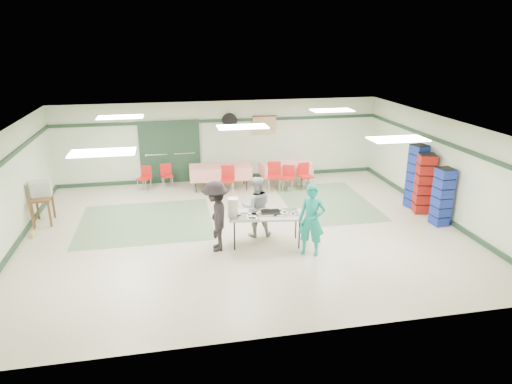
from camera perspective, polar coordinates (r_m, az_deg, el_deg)
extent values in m
plane|color=beige|center=(11.86, -1.57, -4.67)|extent=(11.00, 11.00, 0.00)
plane|color=silver|center=(11.06, -1.70, 8.25)|extent=(11.00, 11.00, 0.00)
plane|color=beige|center=(15.70, -4.40, 6.39)|extent=(11.00, 0.00, 11.00)
plane|color=beige|center=(7.31, 4.34, -8.86)|extent=(11.00, 0.00, 11.00)
plane|color=beige|center=(11.84, -28.88, -0.18)|extent=(0.00, 9.00, 9.00)
plane|color=beige|center=(13.40, 22.27, 2.81)|extent=(0.00, 9.00, 9.00)
cube|color=#1E3725|center=(15.53, -4.45, 8.89)|extent=(11.00, 0.06, 0.10)
cube|color=#1E3725|center=(16.00, -4.27, 1.85)|extent=(11.00, 0.06, 0.12)
cube|color=#1E3725|center=(11.65, -29.28, 3.09)|extent=(0.06, 9.00, 0.10)
cube|color=#1E3725|center=(12.27, -27.79, -5.87)|extent=(0.06, 9.00, 0.12)
cube|color=#1E3725|center=(13.22, 22.53, 5.72)|extent=(0.06, 9.00, 0.10)
cube|color=#1E3725|center=(13.77, 21.50, -2.35)|extent=(0.06, 9.00, 0.12)
cube|color=#617E5C|center=(12.67, -13.59, -3.63)|extent=(3.50, 3.00, 0.01)
cube|color=#617E5C|center=(13.89, 8.83, -1.27)|extent=(2.50, 3.50, 0.01)
cube|color=gray|center=(15.61, -12.41, 4.80)|extent=(0.90, 0.06, 2.10)
cube|color=gray|center=(15.61, -8.92, 5.02)|extent=(0.90, 0.06, 2.10)
cube|color=#1E3725|center=(15.59, -10.68, 4.89)|extent=(2.00, 0.03, 2.15)
cylinder|color=black|center=(15.54, -3.32, 8.92)|extent=(0.50, 0.10, 0.50)
cube|color=tan|center=(15.78, 1.05, 8.36)|extent=(0.80, 0.02, 0.60)
cube|color=#BCBBB6|center=(10.76, 1.28, -2.95)|extent=(1.83, 0.94, 0.04)
cylinder|color=black|center=(10.62, -2.70, -5.51)|extent=(0.04, 0.04, 0.72)
cylinder|color=black|center=(10.73, 5.43, -5.29)|extent=(0.04, 0.04, 0.72)
cylinder|color=black|center=(11.14, -2.74, -4.30)|extent=(0.04, 0.04, 0.72)
cylinder|color=black|center=(11.25, 5.00, -4.11)|extent=(0.04, 0.04, 0.72)
cube|color=silver|center=(10.86, 3.88, -2.59)|extent=(0.61, 0.49, 0.02)
cube|color=silver|center=(10.81, 0.58, -2.65)|extent=(0.59, 0.48, 0.02)
cube|color=silver|center=(10.56, -1.37, -3.19)|extent=(0.68, 0.55, 0.02)
cube|color=black|center=(10.76, 1.79, -2.60)|extent=(0.48, 0.34, 0.08)
cube|color=white|center=(10.61, -2.91, -1.91)|extent=(0.27, 0.25, 0.44)
imported|color=teal|center=(10.33, 6.97, -3.52)|extent=(0.72, 0.63, 1.66)
imported|color=#999A9F|center=(11.22, 0.06, -1.84)|extent=(0.77, 0.62, 1.54)
imported|color=black|center=(10.50, -5.04, -3.06)|extent=(0.70, 1.12, 1.66)
cube|color=red|center=(15.22, 3.77, 3.64)|extent=(1.74, 0.88, 0.05)
cube|color=red|center=(15.27, 3.75, 2.95)|extent=(1.74, 0.90, 0.40)
cylinder|color=black|center=(14.85, 1.57, 1.75)|extent=(0.04, 0.04, 0.72)
cylinder|color=black|center=(15.33, 6.55, 2.19)|extent=(0.04, 0.04, 0.72)
cylinder|color=black|center=(15.36, 0.92, 2.35)|extent=(0.04, 0.04, 0.72)
cylinder|color=black|center=(15.82, 5.77, 2.75)|extent=(0.04, 0.04, 0.72)
cube|color=red|center=(14.83, -4.50, 3.20)|extent=(1.99, 0.91, 0.05)
cube|color=red|center=(14.88, -4.48, 2.50)|extent=(1.99, 0.93, 0.40)
cylinder|color=black|center=(14.58, -7.54, 1.25)|extent=(0.04, 0.04, 0.72)
cylinder|color=black|center=(14.71, -1.17, 1.59)|extent=(0.04, 0.04, 0.72)
cylinder|color=black|center=(15.20, -7.65, 2.00)|extent=(0.04, 0.04, 0.72)
cylinder|color=black|center=(15.33, -1.52, 2.31)|extent=(0.04, 0.04, 0.72)
cube|color=red|center=(14.69, 4.03, 1.73)|extent=(0.49, 0.49, 0.04)
cube|color=red|center=(14.79, 4.12, 2.69)|extent=(0.36, 0.18, 0.38)
cylinder|color=silver|center=(14.63, 3.35, 0.79)|extent=(0.02, 0.02, 0.40)
cylinder|color=silver|center=(14.60, 4.52, 0.72)|extent=(0.02, 0.02, 0.40)
cylinder|color=silver|center=(14.91, 3.50, 1.14)|extent=(0.02, 0.02, 0.40)
cylinder|color=silver|center=(14.88, 4.65, 1.07)|extent=(0.02, 0.02, 0.40)
cube|color=red|center=(14.56, 2.31, 1.87)|extent=(0.50, 0.50, 0.04)
cube|color=red|center=(14.68, 2.27, 2.99)|extent=(0.43, 0.11, 0.43)
cylinder|color=silver|center=(14.46, 1.65, 0.72)|extent=(0.02, 0.02, 0.46)
cylinder|color=silver|center=(14.48, 3.02, 0.73)|extent=(0.02, 0.02, 0.46)
cylinder|color=silver|center=(14.79, 1.58, 1.14)|extent=(0.02, 0.02, 0.46)
cylinder|color=silver|center=(14.81, 2.92, 1.15)|extent=(0.02, 0.02, 0.46)
cube|color=red|center=(14.84, 6.24, 1.94)|extent=(0.47, 0.47, 0.04)
cube|color=red|center=(14.93, 5.93, 2.93)|extent=(0.40, 0.12, 0.40)
cylinder|color=silver|center=(14.70, 5.96, 0.86)|extent=(0.02, 0.02, 0.42)
cylinder|color=silver|center=(14.85, 7.04, 1.00)|extent=(0.02, 0.02, 0.42)
cylinder|color=silver|center=(14.97, 5.38, 1.21)|extent=(0.02, 0.02, 0.42)
cylinder|color=silver|center=(15.12, 6.44, 1.35)|extent=(0.02, 0.02, 0.42)
cube|color=red|center=(14.30, -3.61, 1.45)|extent=(0.51, 0.51, 0.04)
cube|color=red|center=(14.41, -3.54, 2.54)|extent=(0.41, 0.14, 0.42)
cylinder|color=silver|center=(14.24, -4.34, 0.34)|extent=(0.02, 0.02, 0.44)
cylinder|color=silver|center=(14.20, -3.01, 0.31)|extent=(0.02, 0.02, 0.44)
cylinder|color=silver|center=(14.55, -4.16, 0.76)|extent=(0.02, 0.02, 0.44)
cylinder|color=silver|center=(14.51, -2.86, 0.73)|extent=(0.02, 0.02, 0.44)
cube|color=red|center=(15.22, -11.06, 1.98)|extent=(0.42, 0.42, 0.04)
cube|color=red|center=(15.32, -11.22, 2.87)|extent=(0.37, 0.10, 0.36)
cylinder|color=silver|center=(15.12, -11.45, 1.01)|extent=(0.02, 0.02, 0.38)
cylinder|color=silver|center=(15.16, -10.37, 1.14)|extent=(0.02, 0.02, 0.38)
cylinder|color=silver|center=(15.39, -11.64, 1.32)|extent=(0.02, 0.02, 0.38)
cylinder|color=silver|center=(15.44, -10.58, 1.45)|extent=(0.02, 0.02, 0.38)
cube|color=red|center=(15.04, -13.83, 1.62)|extent=(0.51, 0.51, 0.04)
cube|color=red|center=(15.12, -13.55, 2.55)|extent=(0.34, 0.22, 0.37)
cylinder|color=silver|center=(15.07, -14.55, 0.73)|extent=(0.02, 0.02, 0.39)
cylinder|color=silver|center=(14.91, -13.59, 0.62)|extent=(0.02, 0.02, 0.39)
cylinder|color=silver|center=(15.31, -13.94, 1.07)|extent=(0.02, 0.02, 0.39)
cylinder|color=silver|center=(15.15, -12.99, 0.96)|extent=(0.02, 0.02, 0.39)
cube|color=navy|center=(12.83, 22.26, -0.56)|extent=(0.42, 0.42, 1.55)
cube|color=#A61F10|center=(13.53, 20.25, 1.00)|extent=(0.53, 0.53, 1.70)
cube|color=navy|center=(13.86, 19.39, 1.85)|extent=(0.49, 0.49, 1.86)
cube|color=brown|center=(13.27, -25.25, -0.61)|extent=(0.56, 0.81, 0.05)
cube|color=brown|center=(13.13, -26.11, -2.66)|extent=(0.05, 0.05, 0.70)
cube|color=brown|center=(13.05, -24.38, -2.53)|extent=(0.05, 0.05, 0.70)
cube|color=brown|center=(13.72, -25.65, -1.70)|extent=(0.05, 0.05, 0.70)
cube|color=brown|center=(13.65, -24.00, -1.57)|extent=(0.05, 0.05, 0.70)
cube|color=#AAAAA6|center=(13.32, -25.26, 0.44)|extent=(0.54, 0.49, 0.38)
cylinder|color=brown|center=(12.54, -26.43, -1.99)|extent=(0.05, 0.22, 1.33)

